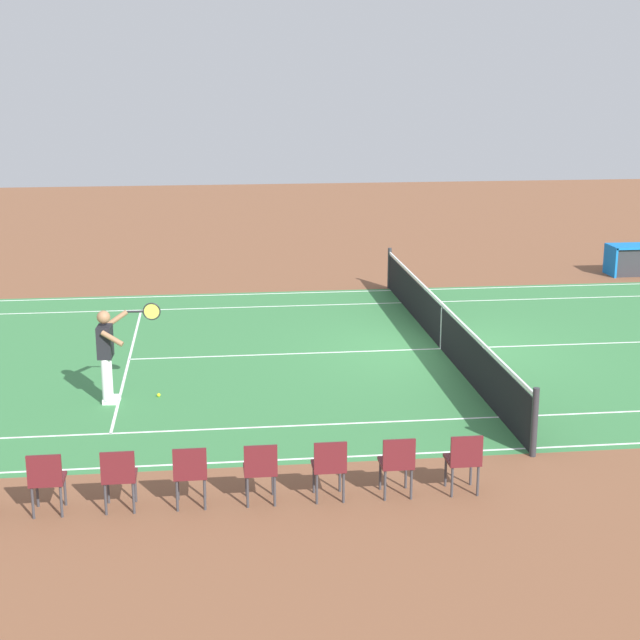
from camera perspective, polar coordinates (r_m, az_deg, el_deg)
The scene contains 14 objects.
ground_plane at distance 20.34m, azimuth 7.12°, elevation -1.69°, with size 60.00×60.00×0.00m, color brown.
court_slab at distance 20.34m, azimuth 7.12°, elevation -1.69°, with size 24.20×11.40×0.00m, color #387A42.
court_line_markings at distance 20.34m, azimuth 7.12°, elevation -1.68°, with size 23.85×11.05×0.01m.
tennis_net at distance 20.21m, azimuth 7.17°, elevation -0.35°, with size 0.10×11.70×1.08m.
tennis_player_near at distance 17.15m, azimuth -12.37°, elevation -1.79°, with size 1.09×0.78×1.70m.
tennis_ball at distance 17.51m, azimuth -9.46°, elevation -4.37°, with size 0.07×0.07×0.07m, color #CCE01E.
spectator_chair_0 at distance 13.47m, azimuth 8.45°, elevation -8.03°, with size 0.44×0.44×0.88m.
spectator_chair_1 at distance 13.27m, azimuth 4.56°, elevation -8.28°, with size 0.44×0.44×0.88m.
spectator_chair_2 at distance 13.13m, azimuth 0.55°, elevation -8.49°, with size 0.44×0.44×0.88m.
spectator_chair_3 at distance 13.05m, azimuth -3.53°, elevation -8.66°, with size 0.44×0.44×0.88m.
spectator_chair_4 at distance 13.04m, azimuth -7.63°, elevation -8.79°, with size 0.44×0.44×0.88m.
spectator_chair_5 at distance 13.09m, azimuth -11.73°, elevation -8.88°, with size 0.44×0.44×0.88m.
spectator_chair_6 at distance 13.21m, azimuth -15.77°, elevation -8.92°, with size 0.44×0.44×0.88m.
equipment_cart_tarped at distance 28.72m, azimuth 17.73°, elevation 3.41°, with size 1.25×0.84×0.85m.
Camera 1 is at (4.79, 18.94, 5.66)m, focal length 54.46 mm.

